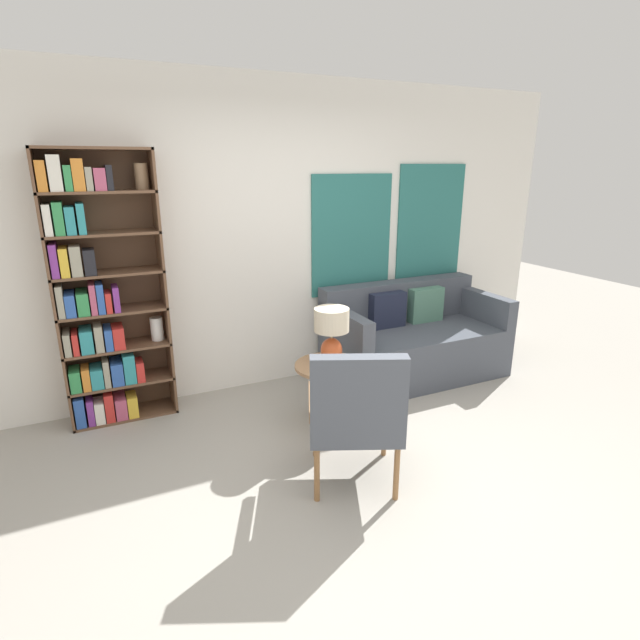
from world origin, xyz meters
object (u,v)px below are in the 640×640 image
(table_lamp, at_px, (332,329))
(side_table, at_px, (330,371))
(armchair, at_px, (356,410))
(couch, at_px, (412,340))
(bookshelf, at_px, (100,298))

(table_lamp, bearing_deg, side_table, -127.71)
(armchair, height_order, couch, armchair)
(side_table, bearing_deg, couch, 26.40)
(bookshelf, bearing_deg, table_lamp, -27.15)
(bookshelf, height_order, armchair, bookshelf)
(couch, height_order, side_table, couch)
(armchair, relative_size, couch, 0.56)
(bookshelf, relative_size, side_table, 3.90)
(side_table, xyz_separation_m, table_lamp, (0.04, 0.05, 0.32))
(bookshelf, relative_size, table_lamp, 4.92)
(armchair, distance_m, couch, 1.97)
(couch, xyz_separation_m, side_table, (-1.19, -0.59, 0.13))
(bookshelf, bearing_deg, armchair, -51.03)
(side_table, bearing_deg, table_lamp, 52.29)
(bookshelf, xyz_separation_m, table_lamp, (1.57, -0.80, -0.22))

